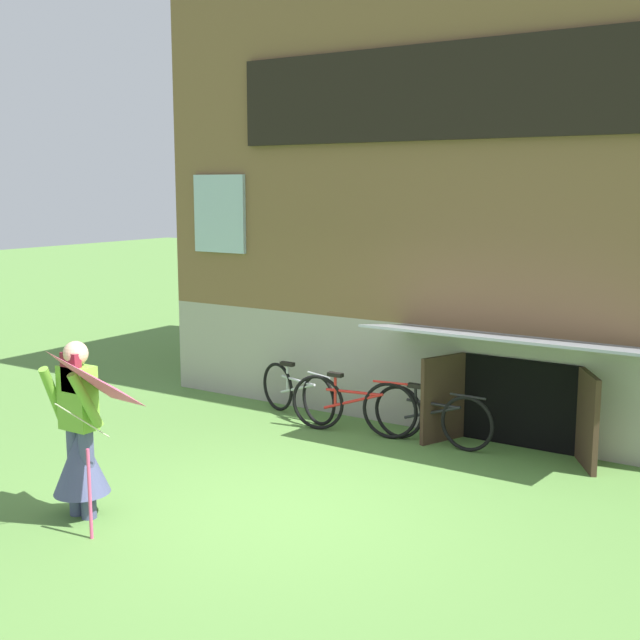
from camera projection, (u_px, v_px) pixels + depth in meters
name	position (u px, v px, depth m)	size (l,w,h in m)	color
ground_plane	(288.00, 505.00, 7.96)	(60.00, 60.00, 0.00)	#56843D
log_house	(498.00, 198.00, 11.85)	(8.27, 5.63, 5.73)	#9E998E
person	(80.00, 444.00, 7.59)	(0.61, 0.53, 1.66)	#474C75
kite	(48.00, 397.00, 6.91)	(0.99, 1.00, 1.57)	#E54C7F
bicycle_black	(432.00, 416.00, 9.78)	(1.56, 0.08, 0.71)	black
bicycle_red	(353.00, 405.00, 10.19)	(1.65, 0.32, 0.76)	black
bicycle_silver	(297.00, 392.00, 10.93)	(1.50, 0.53, 0.71)	black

